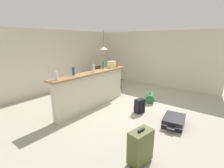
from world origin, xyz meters
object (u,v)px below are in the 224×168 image
object	(u,v)px
grocery_bag	(112,64)
dining_chair_near_partition	(114,78)
dining_chair_far_side	(96,74)
suitcase_flat_black	(174,121)
duffel_bag_green	(150,98)
backpack_black	(139,106)
bottle_blue	(73,71)
suitcase_upright_olive	(140,146)
bottle_clear	(94,68)
bottle_green	(103,65)
pendant_lamp	(104,48)
bottle_white	(56,76)
bottle_amber	(117,64)
dining_table	(105,73)

from	to	relation	value
grocery_bag	dining_chair_near_partition	world-z (taller)	grocery_bag
dining_chair_near_partition	dining_chair_far_side	bearing A→B (deg)	86.53
suitcase_flat_black	duffel_bag_green	size ratio (longest dim) A/B	1.54
dining_chair_near_partition	grocery_bag	bearing A→B (deg)	-148.41
suitcase_flat_black	backpack_black	distance (m)	1.06
bottle_blue	duffel_bag_green	distance (m)	2.79
dining_chair_far_side	dining_chair_near_partition	bearing A→B (deg)	-93.47
suitcase_upright_olive	backpack_black	size ratio (longest dim) A/B	1.60
bottle_clear	bottle_green	distance (m)	0.65
pendant_lamp	suitcase_upright_olive	distance (m)	5.02
dining_chair_near_partition	suitcase_flat_black	world-z (taller)	dining_chair_near_partition
pendant_lamp	dining_chair_far_side	bearing A→B (deg)	82.87
bottle_white	dining_chair_far_side	world-z (taller)	bottle_white
suitcase_flat_black	bottle_white	bearing A→B (deg)	124.99
bottle_amber	dining_chair_far_side	distance (m)	2.09
bottle_white	suitcase_upright_olive	xyz separation A→B (m)	(-0.01, -2.37, -0.93)
dining_table	backpack_black	size ratio (longest dim) A/B	2.62
pendant_lamp	grocery_bag	bearing A→B (deg)	-127.96
grocery_bag	dining_table	size ratio (longest dim) A/B	0.24
dining_chair_far_side	suitcase_flat_black	xyz separation A→B (m)	(-1.57, -4.19, -0.41)
dining_chair_near_partition	duffel_bag_green	size ratio (longest dim) A/B	1.66
suitcase_upright_olive	pendant_lamp	bearing A→B (deg)	48.25
grocery_bag	duffel_bag_green	world-z (taller)	grocery_bag
bottle_white	bottle_clear	size ratio (longest dim) A/B	0.94
bottle_white	bottle_clear	bearing A→B (deg)	-1.82
bottle_clear	dining_chair_far_side	xyz separation A→B (m)	(2.00, 1.82, -0.75)
grocery_bag	bottle_blue	bearing A→B (deg)	178.17
bottle_amber	pendant_lamp	size ratio (longest dim) A/B	0.28
bottle_blue	dining_chair_near_partition	xyz separation A→B (m)	(2.57, 0.50, -0.74)
dining_chair_near_partition	pendant_lamp	xyz separation A→B (m)	(0.00, 0.60, 1.25)
bottle_amber	backpack_black	xyz separation A→B (m)	(-0.69, -1.34, -1.07)
duffel_bag_green	bottle_green	bearing A→B (deg)	123.80
bottle_white	duffel_bag_green	size ratio (longest dim) A/B	0.39
bottle_white	bottle_green	size ratio (longest dim) A/B	0.82
grocery_bag	bottle_green	bearing A→B (deg)	172.41
bottle_clear	duffel_bag_green	bearing A→B (deg)	-37.90
bottle_blue	suitcase_upright_olive	bearing A→B (deg)	-104.25
grocery_bag	pendant_lamp	distance (m)	1.55
grocery_bag	suitcase_upright_olive	size ratio (longest dim) A/B	0.39
grocery_bag	pendant_lamp	bearing A→B (deg)	52.04
bottle_green	suitcase_upright_olive	distance (m)	3.27
bottle_green	duffel_bag_green	xyz separation A→B (m)	(0.91, -1.36, -1.13)
suitcase_flat_black	duffel_bag_green	bearing A→B (deg)	46.94
grocery_bag	suitcase_upright_olive	distance (m)	3.48
bottle_green	bottle_amber	xyz separation A→B (m)	(0.61, -0.14, -0.02)
dining_table	suitcase_flat_black	size ratio (longest dim) A/B	1.27
bottle_green	dining_table	size ratio (longest dim) A/B	0.25
bottle_amber	grocery_bag	world-z (taller)	bottle_amber
bottle_green	duffel_bag_green	distance (m)	1.99
suitcase_upright_olive	backpack_black	world-z (taller)	suitcase_upright_olive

